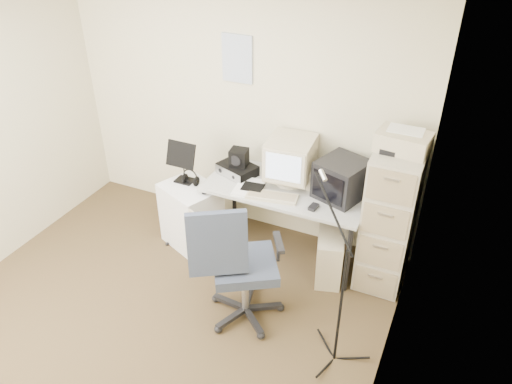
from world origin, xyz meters
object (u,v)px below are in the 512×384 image
at_px(filing_cabinet, 390,218).
at_px(desk, 285,220).
at_px(side_cart, 192,215).
at_px(office_chair, 245,263).

height_order(filing_cabinet, desk, filing_cabinet).
bearing_deg(filing_cabinet, desk, -178.19).
height_order(desk, side_cart, desk).
distance_m(desk, office_chair, 0.95).
bearing_deg(side_cart, filing_cabinet, 31.62).
bearing_deg(side_cart, desk, 39.01).
relative_size(filing_cabinet, side_cart, 1.98).
xyz_separation_m(desk, side_cart, (-0.89, -0.26, -0.04)).
relative_size(filing_cabinet, desk, 0.87).
distance_m(desk, side_cart, 0.92).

